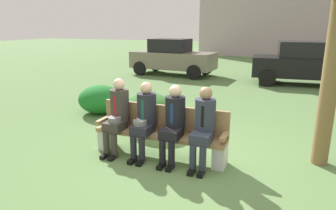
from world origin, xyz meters
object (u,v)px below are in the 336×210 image
at_px(shrub_mid_lawn, 149,111).
at_px(shrub_near_bench, 101,99).
at_px(seated_man_leftmost, 118,112).
at_px(seated_man_centerleft, 145,116).
at_px(park_bench, 161,132).
at_px(seated_man_centerright, 173,120).
at_px(seated_man_rightmost, 204,123).
at_px(parked_car_near, 172,57).
at_px(parked_car_far, 304,64).

bearing_deg(shrub_mid_lawn, shrub_near_bench, 159.81).
xyz_separation_m(seated_man_leftmost, shrub_near_bench, (-1.75, 2.02, -0.38)).
bearing_deg(seated_man_centerleft, park_bench, 27.68).
relative_size(park_bench, seated_man_centerright, 1.80).
bearing_deg(shrub_near_bench, park_bench, -36.60).
relative_size(seated_man_rightmost, shrub_mid_lawn, 1.03).
height_order(seated_man_leftmost, shrub_near_bench, seated_man_leftmost).
xyz_separation_m(seated_man_centerleft, parked_car_near, (-2.82, 8.73, 0.10)).
bearing_deg(seated_man_rightmost, seated_man_centerleft, -179.72).
xyz_separation_m(seated_man_centerleft, seated_man_centerright, (0.54, 0.00, -0.00)).
bearing_deg(seated_man_centerright, shrub_near_bench, 144.49).
bearing_deg(seated_man_centerleft, shrub_mid_lawn, 112.46).
distance_m(seated_man_leftmost, parked_car_near, 9.02).
bearing_deg(parked_car_far, park_bench, -107.40).
xyz_separation_m(shrub_near_bench, parked_car_near, (-0.53, 6.70, 0.46)).
relative_size(seated_man_leftmost, seated_man_centerright, 1.03).
xyz_separation_m(park_bench, seated_man_centerleft, (-0.25, -0.13, 0.30)).
relative_size(seated_man_centerleft, shrub_mid_lawn, 1.04).
xyz_separation_m(seated_man_leftmost, seated_man_centerleft, (0.54, -0.00, -0.01)).
xyz_separation_m(seated_man_leftmost, parked_car_near, (-2.28, 8.73, 0.09)).
relative_size(shrub_near_bench, parked_car_near, 0.30).
relative_size(seated_man_rightmost, parked_car_far, 0.33).
bearing_deg(shrub_near_bench, parked_car_near, 94.48).
height_order(seated_man_rightmost, shrub_mid_lawn, seated_man_rightmost).
relative_size(seated_man_rightmost, parked_car_near, 0.33).
height_order(seated_man_leftmost, parked_car_near, parked_car_near).
bearing_deg(seated_man_leftmost, park_bench, 9.32).
height_order(seated_man_centerleft, shrub_near_bench, seated_man_centerleft).
bearing_deg(seated_man_rightmost, park_bench, 171.00).
distance_m(seated_man_rightmost, shrub_near_bench, 3.93).
height_order(park_bench, seated_man_rightmost, seated_man_rightmost).
bearing_deg(parked_car_near, seated_man_centerright, -68.96).
height_order(seated_man_leftmost, seated_man_rightmost, seated_man_leftmost).
bearing_deg(park_bench, seated_man_centerright, -24.32).
distance_m(seated_man_leftmost, seated_man_centerright, 1.08).
bearing_deg(seated_man_rightmost, parked_car_near, 113.97).
distance_m(park_bench, shrub_near_bench, 3.17).
height_order(seated_man_centerright, seated_man_rightmost, seated_man_rightmost).
relative_size(seated_man_centerright, shrub_mid_lawn, 1.03).
height_order(park_bench, shrub_near_bench, park_bench).
distance_m(seated_man_centerleft, seated_man_centerright, 0.54).
xyz_separation_m(shrub_near_bench, parked_car_far, (5.12, 6.31, 0.46)).
bearing_deg(seated_man_leftmost, shrub_mid_lawn, 91.39).
distance_m(seated_man_centerright, parked_car_near, 9.35).
bearing_deg(seated_man_centerleft, shrub_near_bench, 138.57).
distance_m(park_bench, shrub_mid_lawn, 1.51).
relative_size(seated_man_leftmost, parked_car_far, 0.34).
distance_m(parked_car_near, parked_car_far, 5.66).
distance_m(park_bench, seated_man_leftmost, 0.86).
distance_m(seated_man_leftmost, shrub_near_bench, 2.70).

